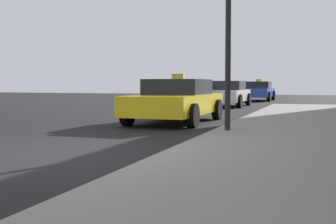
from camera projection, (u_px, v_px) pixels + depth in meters
ground_plane at (45, 154)px, 7.11m from camera, size 80.00×80.00×0.00m
sidewalk at (304, 165)px, 5.79m from camera, size 4.00×32.00×0.15m
car_yellow at (176, 100)px, 12.96m from camera, size 2.06×4.40×1.43m
car_white at (226, 93)px, 21.94m from camera, size 2.05×4.13×1.27m
car_blue at (258, 91)px, 29.19m from camera, size 1.93×4.42×1.43m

